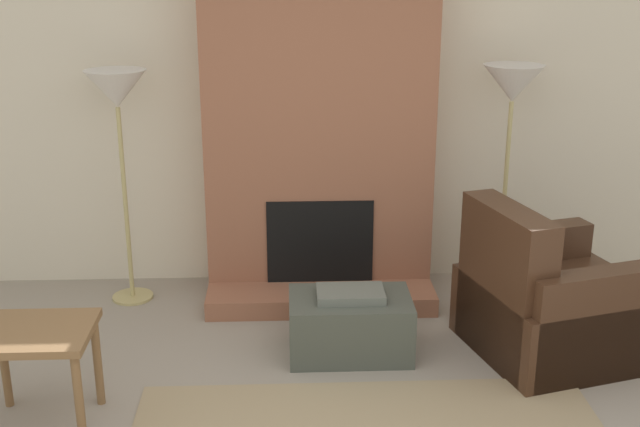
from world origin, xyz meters
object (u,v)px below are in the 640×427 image
object	(u,v)px
ottoman	(350,324)
floor_lamp_left	(117,100)
side_table	(36,346)
armchair	(547,306)
floor_lamp_right	(512,95)

from	to	relation	value
ottoman	floor_lamp_left	distance (m)	2.05
ottoman	side_table	world-z (taller)	side_table
ottoman	floor_lamp_left	bearing A→B (deg)	149.30
ottoman	armchair	distance (m)	1.17
armchair	floor_lamp_right	bearing A→B (deg)	-12.42
armchair	side_table	bearing A→B (deg)	88.08
armchair	floor_lamp_left	bearing A→B (deg)	55.68
floor_lamp_right	armchair	bearing A→B (deg)	-86.85
armchair	side_table	world-z (taller)	armchair
armchair	floor_lamp_left	xyz separation A→B (m)	(-2.60, 0.88, 1.08)
ottoman	armchair	size ratio (longest dim) A/B	0.62
ottoman	floor_lamp_right	xyz separation A→B (m)	(1.11, 0.85, 1.21)
floor_lamp_left	floor_lamp_right	size ratio (longest dim) A/B	0.99
side_table	floor_lamp_right	world-z (taller)	floor_lamp_right
armchair	floor_lamp_right	size ratio (longest dim) A/B	0.72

